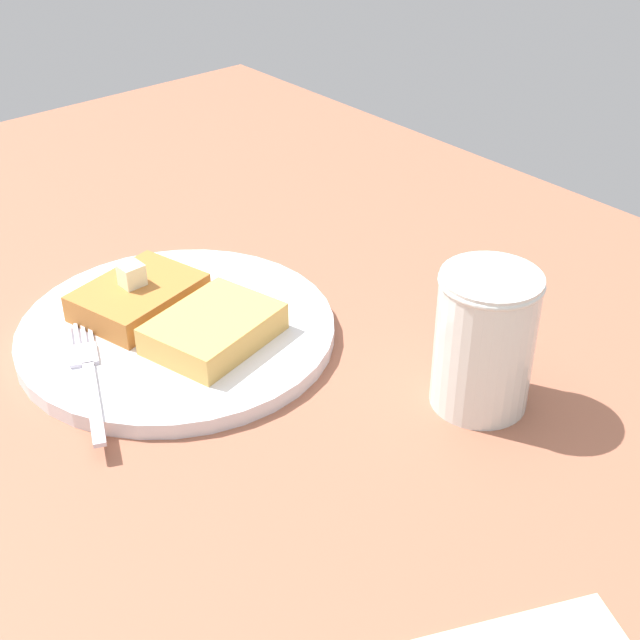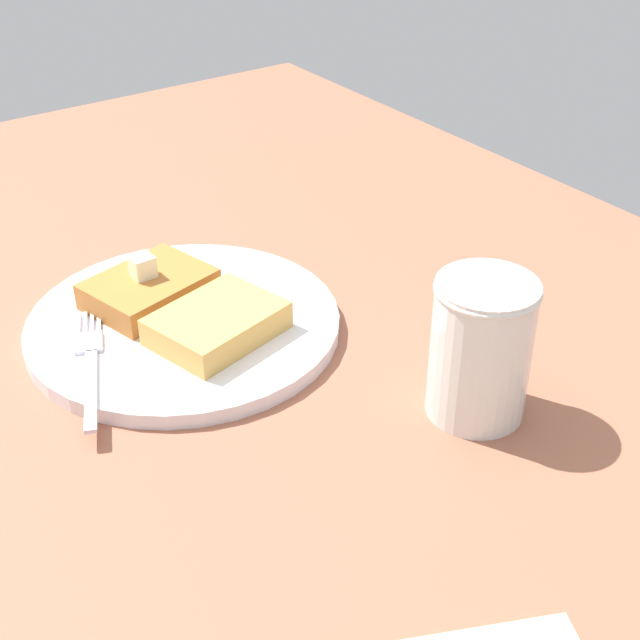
% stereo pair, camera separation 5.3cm
% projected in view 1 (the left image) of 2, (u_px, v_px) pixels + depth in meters
% --- Properties ---
extents(table_surface, '(1.19, 1.19, 0.03)m').
position_uv_depth(table_surface, '(75.00, 410.00, 0.69)').
color(table_surface, '#955841').
rests_on(table_surface, ground).
extents(plate, '(0.26, 0.26, 0.01)m').
position_uv_depth(plate, '(177.00, 330.00, 0.74)').
color(plate, silver).
rests_on(plate, table_surface).
extents(toast_slice_left, '(0.10, 0.12, 0.02)m').
position_uv_depth(toast_slice_left, '(139.00, 297.00, 0.75)').
color(toast_slice_left, '#B46C31').
rests_on(toast_slice_left, plate).
extents(toast_slice_middle, '(0.10, 0.12, 0.02)m').
position_uv_depth(toast_slice_middle, '(214.00, 329.00, 0.71)').
color(toast_slice_middle, tan).
rests_on(toast_slice_middle, plate).
extents(butter_pat_primary, '(0.02, 0.02, 0.02)m').
position_uv_depth(butter_pat_primary, '(132.00, 275.00, 0.74)').
color(butter_pat_primary, '#F1EFC9').
rests_on(butter_pat_primary, toast_slice_left).
extents(fork, '(0.15, 0.08, 0.00)m').
position_uv_depth(fork, '(86.00, 372.00, 0.68)').
color(fork, silver).
rests_on(fork, plate).
extents(syrup_jar, '(0.07, 0.07, 0.11)m').
position_uv_depth(syrup_jar, '(484.00, 347.00, 0.65)').
color(syrup_jar, '#5A290C').
rests_on(syrup_jar, table_surface).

